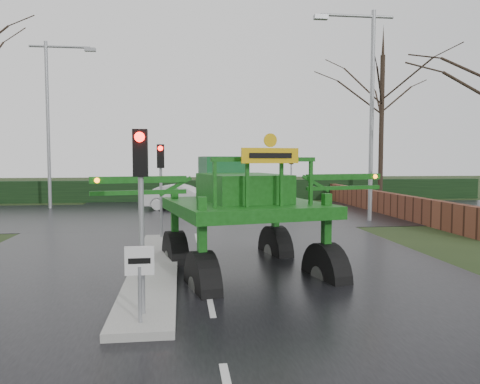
{
  "coord_description": "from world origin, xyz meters",
  "views": [
    {
      "loc": [
        -0.58,
        -9.56,
        2.99
      ],
      "look_at": [
        1.19,
        4.43,
        2.0
      ],
      "focal_mm": 35.0,
      "sensor_mm": 36.0,
      "label": 1
    }
  ],
  "objects": [
    {
      "name": "tree_right_far",
      "position": [
        13.0,
        21.0,
        6.5
      ],
      "size": [
        7.0,
        7.0,
        12.05
      ],
      "color": "black",
      "rests_on": "ground"
    },
    {
      "name": "road_cross",
      "position": [
        0.0,
        16.0,
        0.01
      ],
      "size": [
        80.0,
        12.0,
        0.02
      ],
      "primitive_type": "cube",
      "color": "black",
      "rests_on": "ground"
    },
    {
      "name": "keep_left_sign",
      "position": [
        -1.3,
        -1.5,
        1.06
      ],
      "size": [
        0.5,
        0.07,
        1.35
      ],
      "color": "gray",
      "rests_on": "ground"
    },
    {
      "name": "white_sedan",
      "position": [
        -0.47,
        18.08,
        0.0
      ],
      "size": [
        4.78,
        2.84,
        1.49
      ],
      "primitive_type": "imported",
      "rotation": [
        0.0,
        0.0,
        1.27
      ],
      "color": "silver",
      "rests_on": "ground"
    },
    {
      "name": "median_island",
      "position": [
        -1.3,
        3.0,
        0.09
      ],
      "size": [
        1.2,
        10.0,
        0.16
      ],
      "primitive_type": "cube",
      "color": "gray",
      "rests_on": "ground"
    },
    {
      "name": "street_light_right",
      "position": [
        8.19,
        12.0,
        5.99
      ],
      "size": [
        3.85,
        0.3,
        10.0
      ],
      "color": "gray",
      "rests_on": "ground"
    },
    {
      "name": "traffic_signal_mid",
      "position": [
        -1.3,
        7.49,
        2.59
      ],
      "size": [
        0.26,
        0.33,
        3.52
      ],
      "color": "gray",
      "rests_on": "ground"
    },
    {
      "name": "traffic_signal_far",
      "position": [
        6.5,
        20.01,
        2.59
      ],
      "size": [
        0.26,
        0.33,
        3.52
      ],
      "rotation": [
        0.0,
        0.0,
        3.14
      ],
      "color": "gray",
      "rests_on": "ground"
    },
    {
      "name": "ground",
      "position": [
        0.0,
        0.0,
        0.0
      ],
      "size": [
        140.0,
        140.0,
        0.0
      ],
      "primitive_type": "plane",
      "color": "black",
      "rests_on": "ground"
    },
    {
      "name": "crop_sprayer",
      "position": [
        -0.16,
        1.23,
        2.12
      ],
      "size": [
        7.88,
        5.64,
        4.48
      ],
      "rotation": [
        0.0,
        0.0,
        0.21
      ],
      "color": "black",
      "rests_on": "ground"
    },
    {
      "name": "street_light_left_far",
      "position": [
        -8.19,
        20.0,
        5.99
      ],
      "size": [
        3.85,
        0.3,
        10.0
      ],
      "color": "gray",
      "rests_on": "ground"
    },
    {
      "name": "hedge_row",
      "position": [
        0.0,
        24.0,
        0.75
      ],
      "size": [
        44.0,
        0.9,
        1.5
      ],
      "primitive_type": "cube",
      "color": "black",
      "rests_on": "ground"
    },
    {
      "name": "brick_wall",
      "position": [
        10.5,
        16.0,
        0.6
      ],
      "size": [
        0.4,
        20.0,
        1.2
      ],
      "primitive_type": "cube",
      "color": "#592D1E",
      "rests_on": "ground"
    },
    {
      "name": "road_main",
      "position": [
        0.0,
        10.0,
        0.0
      ],
      "size": [
        14.0,
        80.0,
        0.02
      ],
      "primitive_type": "cube",
      "color": "black",
      "rests_on": "ground"
    },
    {
      "name": "traffic_signal_near",
      "position": [
        -1.3,
        -1.01,
        2.59
      ],
      "size": [
        0.26,
        0.33,
        3.52
      ],
      "color": "gray",
      "rests_on": "ground"
    }
  ]
}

